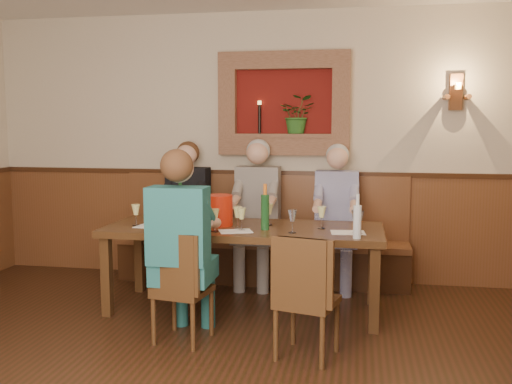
# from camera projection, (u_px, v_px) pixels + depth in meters

# --- Properties ---
(room_shell) EXTENTS (6.04, 6.04, 2.82)m
(room_shell) POSITION_uv_depth(u_px,v_px,m) (174.00, 77.00, 3.03)
(room_shell) COLOR #C7B696
(room_shell) RESTS_ON ground
(wainscoting) EXTENTS (6.02, 6.02, 1.15)m
(wainscoting) POSITION_uv_depth(u_px,v_px,m) (178.00, 313.00, 3.19)
(wainscoting) COLOR brown
(wainscoting) RESTS_ON ground
(wall_niche) EXTENTS (1.36, 0.30, 1.06)m
(wall_niche) POSITION_uv_depth(u_px,v_px,m) (287.00, 108.00, 5.88)
(wall_niche) COLOR #63120E
(wall_niche) RESTS_ON ground
(wall_sconce) EXTENTS (0.25, 0.20, 0.35)m
(wall_sconce) POSITION_uv_depth(u_px,v_px,m) (456.00, 93.00, 5.56)
(wall_sconce) COLOR brown
(wall_sconce) RESTS_ON ground
(dining_table) EXTENTS (2.40, 0.90, 0.75)m
(dining_table) POSITION_uv_depth(u_px,v_px,m) (244.00, 235.00, 4.99)
(dining_table) COLOR #3B2311
(dining_table) RESTS_ON ground
(bench) EXTENTS (3.00, 0.45, 1.11)m
(bench) POSITION_uv_depth(u_px,v_px,m) (262.00, 250.00, 5.95)
(bench) COLOR #381E0F
(bench) RESTS_ON ground
(chair_near_left) EXTENTS (0.44, 0.44, 0.86)m
(chair_near_left) POSITION_uv_depth(u_px,v_px,m) (182.00, 309.00, 4.31)
(chair_near_left) COLOR #3B2311
(chair_near_left) RESTS_ON ground
(chair_near_right) EXTENTS (0.48, 0.48, 0.89)m
(chair_near_right) POSITION_uv_depth(u_px,v_px,m) (306.00, 322.00, 4.00)
(chair_near_right) COLOR #3B2311
(chair_near_right) RESTS_ON ground
(person_bench_left) EXTENTS (0.44, 0.53, 1.46)m
(person_bench_left) POSITION_uv_depth(u_px,v_px,m) (186.00, 224.00, 5.95)
(person_bench_left) COLOR black
(person_bench_left) RESTS_ON ground
(person_bench_mid) EXTENTS (0.45, 0.55, 1.49)m
(person_bench_mid) POSITION_uv_depth(u_px,v_px,m) (256.00, 225.00, 5.82)
(person_bench_mid) COLOR #5F5957
(person_bench_mid) RESTS_ON ground
(person_bench_right) EXTENTS (0.43, 0.53, 1.45)m
(person_bench_right) POSITION_uv_depth(u_px,v_px,m) (336.00, 229.00, 5.68)
(person_bench_right) COLOR navy
(person_bench_right) RESTS_ON ground
(person_chair_front) EXTENTS (0.44, 0.53, 1.46)m
(person_chair_front) POSITION_uv_depth(u_px,v_px,m) (183.00, 262.00, 4.29)
(person_chair_front) COLOR navy
(person_chair_front) RESTS_ON ground
(spittoon_bucket) EXTENTS (0.29, 0.29, 0.27)m
(spittoon_bucket) POSITION_uv_depth(u_px,v_px,m) (219.00, 210.00, 5.02)
(spittoon_bucket) COLOR red
(spittoon_bucket) RESTS_ON dining_table
(wine_bottle_green_a) EXTENTS (0.07, 0.07, 0.39)m
(wine_bottle_green_a) POSITION_uv_depth(u_px,v_px,m) (265.00, 211.00, 4.81)
(wine_bottle_green_a) COLOR #19471E
(wine_bottle_green_a) RESTS_ON dining_table
(wine_bottle_green_b) EXTENTS (0.09, 0.09, 0.41)m
(wine_bottle_green_b) POSITION_uv_depth(u_px,v_px,m) (180.00, 203.00, 5.22)
(wine_bottle_green_b) COLOR #19471E
(wine_bottle_green_b) RESTS_ON dining_table
(water_bottle) EXTENTS (0.08, 0.08, 0.35)m
(water_bottle) POSITION_uv_depth(u_px,v_px,m) (357.00, 221.00, 4.44)
(water_bottle) COLOR silver
(water_bottle) RESTS_ON dining_table
(tasting_sheet_a) EXTENTS (0.30, 0.23, 0.00)m
(tasting_sheet_a) POSITION_uv_depth(u_px,v_px,m) (152.00, 226.00, 4.97)
(tasting_sheet_a) COLOR white
(tasting_sheet_a) RESTS_ON dining_table
(tasting_sheet_b) EXTENTS (0.32, 0.28, 0.00)m
(tasting_sheet_b) POSITION_uv_depth(u_px,v_px,m) (236.00, 231.00, 4.75)
(tasting_sheet_b) COLOR white
(tasting_sheet_b) RESTS_ON dining_table
(tasting_sheet_c) EXTENTS (0.30, 0.23, 0.00)m
(tasting_sheet_c) POSITION_uv_depth(u_px,v_px,m) (348.00, 232.00, 4.69)
(tasting_sheet_c) COLOR white
(tasting_sheet_c) RESTS_ON dining_table
(tasting_sheet_d) EXTENTS (0.38, 0.33, 0.00)m
(tasting_sheet_d) POSITION_uv_depth(u_px,v_px,m) (190.00, 231.00, 4.77)
(tasting_sheet_d) COLOR white
(tasting_sheet_d) RESTS_ON dining_table
(wine_glass_0) EXTENTS (0.08, 0.08, 0.19)m
(wine_glass_0) POSITION_uv_depth(u_px,v_px,m) (136.00, 215.00, 5.00)
(wine_glass_0) COLOR #DFE086
(wine_glass_0) RESTS_ON dining_table
(wine_glass_1) EXTENTS (0.08, 0.08, 0.19)m
(wine_glass_1) POSITION_uv_depth(u_px,v_px,m) (161.00, 212.00, 5.18)
(wine_glass_1) COLOR white
(wine_glass_1) RESTS_ON dining_table
(wine_glass_2) EXTENTS (0.08, 0.08, 0.19)m
(wine_glass_2) POSITION_uv_depth(u_px,v_px,m) (177.00, 218.00, 4.82)
(wine_glass_2) COLOR #DFE086
(wine_glass_2) RESTS_ON dining_table
(wine_glass_3) EXTENTS (0.08, 0.08, 0.19)m
(wine_glass_3) POSITION_uv_depth(u_px,v_px,m) (211.00, 212.00, 5.15)
(wine_glass_3) COLOR white
(wine_glass_3) RESTS_ON dining_table
(wine_glass_4) EXTENTS (0.08, 0.08, 0.19)m
(wine_glass_4) POSITION_uv_depth(u_px,v_px,m) (238.00, 218.00, 4.86)
(wine_glass_4) COLOR #DFE086
(wine_glass_4) RESTS_ON dining_table
(wine_glass_5) EXTENTS (0.08, 0.08, 0.19)m
(wine_glass_5) POSITION_uv_depth(u_px,v_px,m) (269.00, 214.00, 5.04)
(wine_glass_5) COLOR #DFE086
(wine_glass_5) RESTS_ON dining_table
(wine_glass_6) EXTENTS (0.08, 0.08, 0.19)m
(wine_glass_6) POSITION_uv_depth(u_px,v_px,m) (292.00, 221.00, 4.68)
(wine_glass_6) COLOR white
(wine_glass_6) RESTS_ON dining_table
(wine_glass_7) EXTENTS (0.08, 0.08, 0.19)m
(wine_glass_7) POSITION_uv_depth(u_px,v_px,m) (322.00, 218.00, 4.87)
(wine_glass_7) COLOR #DFE086
(wine_glass_7) RESTS_ON dining_table
(wine_glass_8) EXTENTS (0.08, 0.08, 0.19)m
(wine_glass_8) POSITION_uv_depth(u_px,v_px,m) (356.00, 222.00, 4.65)
(wine_glass_8) COLOR white
(wine_glass_8) RESTS_ON dining_table
(wine_glass_9) EXTENTS (0.08, 0.08, 0.19)m
(wine_glass_9) POSITION_uv_depth(u_px,v_px,m) (215.00, 220.00, 4.73)
(wine_glass_9) COLOR #DFE086
(wine_glass_9) RESTS_ON dining_table
(wine_glass_10) EXTENTS (0.08, 0.08, 0.19)m
(wine_glass_10) POSITION_uv_depth(u_px,v_px,m) (242.00, 219.00, 4.78)
(wine_glass_10) COLOR #DFE086
(wine_glass_10) RESTS_ON dining_table
(wine_glass_11) EXTENTS (0.08, 0.08, 0.19)m
(wine_glass_11) POSITION_uv_depth(u_px,v_px,m) (359.00, 222.00, 4.63)
(wine_glass_11) COLOR white
(wine_glass_11) RESTS_ON dining_table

